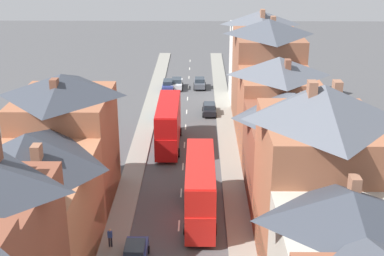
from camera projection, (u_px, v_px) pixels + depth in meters
name	position (u px, v px, depth m)	size (l,w,h in m)	color
pavement_left	(137.00, 158.00, 58.62)	(2.20, 104.00, 0.14)	gray
pavement_right	(230.00, 159.00, 58.50)	(2.20, 104.00, 0.14)	gray
centre_line_dashes	(183.00, 167.00, 56.71)	(0.14, 97.80, 0.01)	silver
terrace_row_right	(302.00, 155.00, 44.25)	(8.00, 75.89, 14.20)	brown
double_decker_bus_lead	(168.00, 124.00, 60.96)	(2.74, 10.80, 5.30)	red
double_decker_bus_mid_street	(200.00, 187.00, 46.00)	(2.74, 10.80, 5.30)	red
car_near_blue	(209.00, 109.00, 72.29)	(1.90, 4.15, 1.60)	black
car_near_silver	(200.00, 83.00, 84.03)	(1.90, 3.83, 1.70)	#4C515B
car_parked_left_a	(177.00, 83.00, 83.84)	(1.90, 4.31, 1.71)	silver
car_parked_right_a	(163.00, 112.00, 71.00)	(1.90, 4.25, 1.69)	#236093
car_mid_black	(168.00, 85.00, 83.10)	(1.90, 4.46, 1.65)	navy
car_mid_white	(135.00, 253.00, 40.20)	(1.90, 3.90, 1.65)	navy
pedestrian_mid_left	(110.00, 237.00, 41.97)	(0.36, 0.22, 1.61)	#23232D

